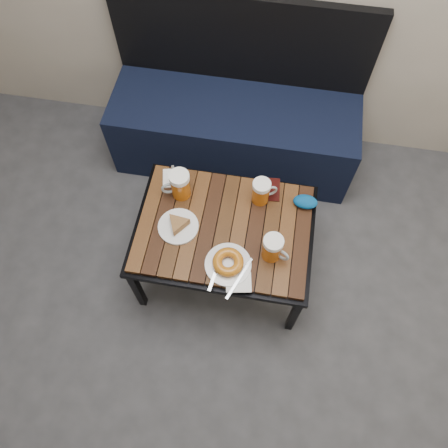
% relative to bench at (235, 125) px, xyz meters
% --- Properties ---
extents(room_shell, '(4.00, 4.00, 4.00)m').
position_rel_bench_xyz_m(room_shell, '(0.05, -1.26, 1.48)').
color(room_shell, gray).
rests_on(room_shell, ground).
extents(bench, '(1.40, 0.50, 0.95)m').
position_rel_bench_xyz_m(bench, '(0.00, 0.00, 0.00)').
color(bench, black).
rests_on(bench, ground).
extents(cafe_table, '(0.84, 0.62, 0.47)m').
position_rel_bench_xyz_m(cafe_table, '(0.07, -0.79, 0.16)').
color(cafe_table, black).
rests_on(cafe_table, ground).
extents(beer_mug_left, '(0.15, 0.12, 0.15)m').
position_rel_bench_xyz_m(beer_mug_left, '(-0.17, -0.64, 0.28)').
color(beer_mug_left, '#AF520E').
rests_on(beer_mug_left, cafe_table).
extents(beer_mug_centre, '(0.13, 0.11, 0.14)m').
position_rel_bench_xyz_m(beer_mug_centre, '(0.22, -0.61, 0.27)').
color(beer_mug_centre, '#AF520E').
rests_on(beer_mug_centre, cafe_table).
extents(beer_mug_right, '(0.14, 0.11, 0.14)m').
position_rel_bench_xyz_m(beer_mug_right, '(0.30, -0.89, 0.27)').
color(beer_mug_right, '#AF520E').
rests_on(beer_mug_right, cafe_table).
extents(plate_pie, '(0.19, 0.19, 0.05)m').
position_rel_bench_xyz_m(plate_pie, '(-0.14, -0.82, 0.22)').
color(plate_pie, white).
rests_on(plate_pie, cafe_table).
extents(plate_bagel, '(0.21, 0.27, 0.06)m').
position_rel_bench_xyz_m(plate_bagel, '(0.12, -0.97, 0.22)').
color(plate_bagel, white).
rests_on(plate_bagel, cafe_table).
extents(napkin_left, '(0.13, 0.14, 0.01)m').
position_rel_bench_xyz_m(napkin_left, '(-0.22, -0.56, 0.20)').
color(napkin_left, white).
rests_on(napkin_left, cafe_table).
extents(napkin_right, '(0.13, 0.11, 0.01)m').
position_rel_bench_xyz_m(napkin_right, '(0.18, -1.05, 0.20)').
color(napkin_right, white).
rests_on(napkin_right, cafe_table).
extents(passport_navy, '(0.14, 0.14, 0.01)m').
position_rel_bench_xyz_m(passport_navy, '(-0.15, -0.82, 0.20)').
color(passport_navy, black).
rests_on(passport_navy, cafe_table).
extents(passport_burgundy, '(0.10, 0.14, 0.01)m').
position_rel_bench_xyz_m(passport_burgundy, '(0.26, -0.55, 0.20)').
color(passport_burgundy, black).
rests_on(passport_burgundy, cafe_table).
extents(knit_pouch, '(0.12, 0.08, 0.05)m').
position_rel_bench_xyz_m(knit_pouch, '(0.43, -0.60, 0.22)').
color(knit_pouch, navy).
rests_on(knit_pouch, cafe_table).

